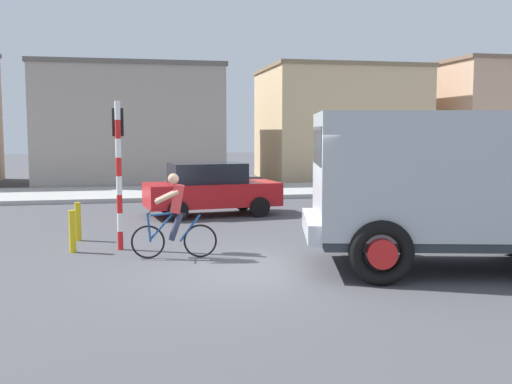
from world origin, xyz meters
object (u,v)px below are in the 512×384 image
(bollard_near, at_px, (72,231))
(truck_foreground, at_px, (457,180))
(cyclist, at_px, (174,216))
(car_red_near, at_px, (211,189))
(traffic_light_pole, at_px, (118,154))
(bollard_far, at_px, (78,222))

(bollard_near, bearing_deg, truck_foreground, -23.06)
(cyclist, bearing_deg, car_red_near, 75.67)
(car_red_near, xyz_separation_m, bollard_near, (-3.61, -4.97, -0.37))
(traffic_light_pole, distance_m, car_red_near, 5.61)
(traffic_light_pole, relative_size, car_red_near, 0.77)
(traffic_light_pole, bearing_deg, cyclist, -47.21)
(cyclist, bearing_deg, bollard_near, 154.14)
(truck_foreground, xyz_separation_m, cyclist, (-5.04, 2.02, -0.80))
(cyclist, distance_m, car_red_near, 6.17)
(traffic_light_pole, distance_m, bollard_far, 2.25)
(traffic_light_pole, height_order, bollard_far, traffic_light_pole)
(car_red_near, bearing_deg, cyclist, -104.33)
(car_red_near, distance_m, bollard_far, 5.09)
(truck_foreground, xyz_separation_m, bollard_near, (-7.12, 3.03, -1.22))
(car_red_near, height_order, bollard_far, car_red_near)
(truck_foreground, height_order, traffic_light_pole, traffic_light_pole)
(truck_foreground, distance_m, car_red_near, 8.78)
(bollard_near, relative_size, bollard_far, 1.00)
(traffic_light_pole, relative_size, bollard_far, 3.56)
(truck_foreground, distance_m, traffic_light_pole, 6.93)
(truck_foreground, distance_m, bollard_near, 7.83)
(car_red_near, distance_m, bollard_near, 6.15)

